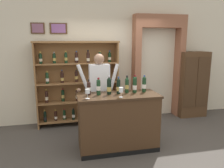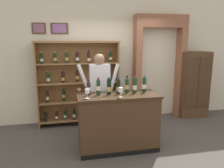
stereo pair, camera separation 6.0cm
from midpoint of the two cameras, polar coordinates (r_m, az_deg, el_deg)
ground_plane at (r=4.33m, az=3.82°, el=-16.26°), size 14.00×14.00×0.02m
back_wall at (r=5.48m, az=-0.76°, el=9.16°), size 12.00×0.19×3.55m
wine_shelf at (r=5.18m, az=-8.39°, el=0.72°), size 1.92×0.33×1.97m
archway_doorway at (r=5.77m, az=12.18°, el=6.00°), size 1.33×0.45×2.60m
side_cabinet at (r=6.10m, az=20.67°, el=-0.12°), size 0.74×0.43×1.70m
tasting_counter at (r=4.07m, az=2.02°, el=-9.88°), size 1.47×0.63×1.04m
shopkeeper at (r=4.40m, az=-2.85°, el=-0.72°), size 0.87×0.22×1.74m
tasting_bottle_riserva at (r=3.89m, az=-5.67°, el=-0.97°), size 0.07×0.07×0.28m
tasting_bottle_bianco at (r=3.87m, az=-3.12°, el=-0.67°), size 0.07×0.07×0.31m
tasting_bottle_grappa at (r=3.90m, az=-0.34°, el=-0.51°), size 0.08×0.08×0.33m
tasting_bottle_vin_santo at (r=3.95m, az=2.11°, el=-0.57°), size 0.07×0.07×0.31m
tasting_bottle_rosso at (r=4.02m, az=4.35°, el=-0.25°), size 0.07×0.07×0.32m
tasting_bottle_brunello at (r=4.05m, az=6.40°, el=-0.15°), size 0.08×0.08×0.33m
tasting_bottle_super_tuscan at (r=4.12m, az=8.83°, el=-0.05°), size 0.07×0.07×0.31m
wine_glass_spare at (r=3.64m, az=-6.02°, el=-1.99°), size 0.08×0.08×0.16m
wine_glass_left at (r=3.70m, az=2.77°, el=-1.68°), size 0.07×0.07×0.17m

